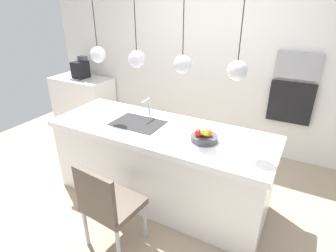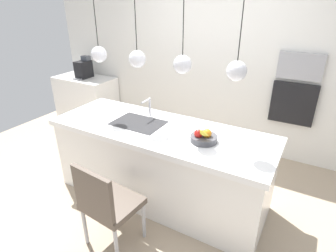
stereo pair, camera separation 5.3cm
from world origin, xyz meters
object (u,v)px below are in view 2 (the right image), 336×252
at_px(microwave, 301,66).
at_px(chair_near, 107,202).
at_px(oven, 293,103).
at_px(fruit_bowl, 204,137).
at_px(coffee_machine, 84,69).

relative_size(microwave, chair_near, 0.61).
height_order(oven, chair_near, oven).
bearing_deg(fruit_bowl, oven, 69.51).
relative_size(microwave, oven, 0.96).
distance_m(microwave, chair_near, 2.83).
bearing_deg(chair_near, coffee_machine, 137.58).
xyz_separation_m(oven, chair_near, (-1.17, -2.43, -0.36)).
bearing_deg(coffee_machine, microwave, 4.85).
distance_m(fruit_bowl, oven, 1.74).
bearing_deg(oven, coffee_machine, -175.15).
distance_m(fruit_bowl, microwave, 1.79).
xyz_separation_m(microwave, chair_near, (-1.17, -2.43, -0.86)).
bearing_deg(coffee_machine, oven, 4.85).
xyz_separation_m(fruit_bowl, coffee_machine, (-2.90, 1.33, 0.05)).
xyz_separation_m(microwave, oven, (0.00, 0.00, -0.50)).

